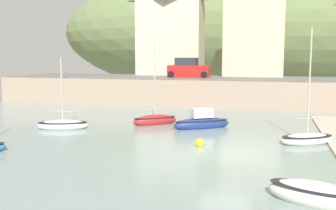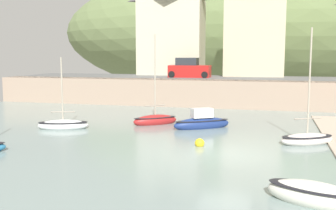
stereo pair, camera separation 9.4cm
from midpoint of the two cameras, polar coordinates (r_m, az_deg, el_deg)
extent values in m
cube|color=gray|center=(19.70, 8.03, -6.93)|extent=(48.00, 40.00, 0.06)
cube|color=tan|center=(36.23, 11.03, 1.49)|extent=(48.00, 2.40, 2.40)
cube|color=#606060|center=(39.82, 11.38, 3.65)|extent=(48.00, 9.00, 0.10)
ellipsoid|color=#697D4B|center=(74.31, 15.81, 9.92)|extent=(80.00, 44.00, 24.36)
cube|color=beige|center=(45.58, 0.33, 9.43)|extent=(6.99, 4.03, 8.16)
cube|color=beige|center=(44.29, 11.99, 9.92)|extent=(6.07, 4.98, 9.06)
ellipsoid|color=white|center=(26.79, -14.68, -2.80)|extent=(3.46, 2.32, 0.73)
ellipsoid|color=black|center=(26.75, -14.69, -2.38)|extent=(3.39, 2.27, 0.12)
cylinder|color=#B2A893|center=(26.48, -14.84, 2.22)|extent=(0.09, 0.09, 3.98)
cylinder|color=gray|center=(26.65, -14.74, -0.96)|extent=(1.43, 0.54, 0.07)
ellipsoid|color=silver|center=(14.12, 19.86, -11.89)|extent=(3.33, 2.28, 0.91)
ellipsoid|color=black|center=(14.04, 19.91, -10.92)|extent=(3.26, 2.23, 0.12)
ellipsoid|color=#A62222|center=(27.52, -1.94, -2.23)|extent=(3.05, 2.69, 0.84)
ellipsoid|color=black|center=(27.48, -1.94, -1.76)|extent=(2.99, 2.64, 0.12)
cylinder|color=#B2A893|center=(27.18, -1.97, 4.28)|extent=(0.09, 0.09, 5.42)
cylinder|color=gray|center=(27.36, -1.95, -0.07)|extent=(1.21, 0.97, 0.07)
ellipsoid|color=navy|center=(26.13, 4.66, -2.73)|extent=(3.74, 2.94, 0.90)
ellipsoid|color=black|center=(26.09, 4.66, -2.19)|extent=(3.66, 2.88, 0.12)
cube|color=silver|center=(26.01, 4.67, -1.11)|extent=(1.50, 1.32, 0.59)
ellipsoid|color=silver|center=(22.92, 18.88, -4.65)|extent=(3.29, 2.66, 0.72)
ellipsoid|color=black|center=(22.88, 18.90, -4.17)|extent=(3.22, 2.61, 0.12)
cylinder|color=#B2A893|center=(22.50, 19.21, 3.19)|extent=(0.09, 0.09, 5.56)
cylinder|color=gray|center=(22.72, 19.00, -1.80)|extent=(1.45, 0.87, 0.07)
cube|color=red|center=(40.53, 2.91, 4.77)|extent=(4.12, 1.75, 1.20)
cube|color=#282D33|center=(40.55, 2.57, 6.11)|extent=(2.12, 1.53, 0.80)
cylinder|color=black|center=(41.04, 5.39, 4.38)|extent=(0.64, 0.22, 0.64)
cylinder|color=black|center=(39.47, 5.03, 4.27)|extent=(0.64, 0.22, 0.64)
cylinder|color=black|center=(41.68, 0.89, 4.46)|extent=(0.64, 0.22, 0.64)
cylinder|color=black|center=(40.13, 0.36, 4.35)|extent=(0.64, 0.22, 0.64)
sphere|color=yellow|center=(21.16, 4.38, -5.38)|extent=(0.50, 0.50, 0.50)
camera|label=1|loc=(0.05, -90.00, 0.00)|focal=43.26mm
camera|label=2|loc=(0.05, 90.00, 0.00)|focal=43.26mm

